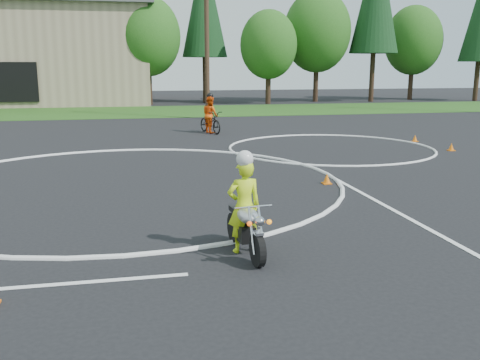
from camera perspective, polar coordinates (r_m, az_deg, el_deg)
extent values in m
plane|color=black|center=(12.33, -12.26, -3.32)|extent=(120.00, 120.00, 0.00)
cube|color=#1E4714|center=(39.04, -12.09, 7.11)|extent=(120.00, 10.00, 0.02)
torus|color=silver|center=(15.25, -12.22, -0.34)|extent=(12.12, 12.12, 0.12)
torus|color=silver|center=(21.62, 9.57, 3.38)|extent=(8.10, 8.10, 0.10)
cube|color=silver|center=(11.92, 17.96, -4.14)|extent=(0.12, 10.00, 0.01)
cylinder|color=black|center=(8.78, 1.90, -7.48)|extent=(0.17, 0.57, 0.56)
cylinder|color=black|center=(9.95, -0.63, -5.09)|extent=(0.17, 0.57, 0.56)
cube|color=black|center=(9.37, 0.46, -5.59)|extent=(0.31, 0.54, 0.28)
ellipsoid|color=silver|center=(9.10, 0.83, -3.81)|extent=(0.40, 0.63, 0.26)
cube|color=black|center=(9.54, -0.06, -3.29)|extent=(0.30, 0.58, 0.09)
cylinder|color=silver|center=(8.71, 1.23, -5.37)|extent=(0.08, 0.34, 0.75)
cylinder|color=silver|center=(8.77, 2.27, -5.26)|extent=(0.08, 0.34, 0.75)
cube|color=white|center=(8.66, 1.95, -5.67)|extent=(0.15, 0.22, 0.05)
cylinder|color=silver|center=(8.79, 1.42, -2.88)|extent=(0.65, 0.10, 0.03)
sphere|color=#B9B8BF|center=(8.53, 2.13, -4.44)|extent=(0.17, 0.17, 0.17)
sphere|color=#D8470A|center=(8.51, 1.02, -4.69)|extent=(0.08, 0.08, 0.08)
sphere|color=orange|center=(8.61, 3.14, -4.49)|extent=(0.08, 0.08, 0.08)
cylinder|color=white|center=(9.78, 0.61, -5.40)|extent=(0.15, 0.75, 0.07)
imported|color=#C2E518|center=(9.30, 0.43, -2.84)|extent=(0.64, 0.45, 1.65)
sphere|color=silver|center=(9.07, 0.52, 2.26)|extent=(0.30, 0.30, 0.30)
imported|color=black|center=(26.24, -3.17, 6.20)|extent=(1.33, 2.15, 1.07)
imported|color=#E94F0C|center=(26.20, -3.18, 6.97)|extent=(0.92, 1.03, 1.78)
sphere|color=black|center=(26.14, -3.20, 8.96)|extent=(0.31, 0.31, 0.31)
cone|color=orange|center=(22.24, 21.62, 3.31)|extent=(0.22, 0.22, 0.30)
cube|color=orange|center=(22.26, 21.59, 2.97)|extent=(0.24, 0.24, 0.03)
cone|color=orange|center=(15.04, 9.25, 0.16)|extent=(0.22, 0.22, 0.30)
cube|color=orange|center=(15.07, 9.23, -0.34)|extent=(0.24, 0.24, 0.03)
cone|color=orange|center=(24.37, 18.15, 4.26)|extent=(0.22, 0.22, 0.30)
cube|color=orange|center=(24.39, 18.13, 3.95)|extent=(0.24, 0.24, 0.03)
cube|color=black|center=(44.58, -22.68, 9.61)|extent=(3.00, 0.16, 3.00)
cylinder|color=#382619|center=(45.97, -9.64, 9.93)|extent=(0.44, 0.44, 3.24)
ellipsoid|color=#1E5116|center=(46.00, -9.82, 14.87)|extent=(5.40, 5.40, 6.48)
cylinder|color=#382619|center=(48.40, -3.73, 10.60)|extent=(0.44, 0.44, 3.96)
cone|color=black|center=(48.69, -3.84, 18.45)|extent=(3.96, 3.96, 9.35)
cylinder|color=#382619|center=(46.46, 3.02, 9.88)|extent=(0.44, 0.44, 2.88)
ellipsoid|color=#1E5116|center=(46.46, 3.07, 14.22)|extent=(4.80, 4.80, 5.76)
cylinder|color=#382619|center=(49.84, 8.09, 10.34)|extent=(0.44, 0.44, 3.60)
ellipsoid|color=#1E5116|center=(49.91, 8.24, 15.40)|extent=(6.00, 6.00, 7.20)
cylinder|color=#382619|center=(50.83, 13.89, 10.55)|extent=(0.44, 0.44, 4.32)
cylinder|color=#382619|center=(54.92, 17.74, 9.86)|extent=(0.44, 0.44, 3.24)
ellipsoid|color=#1E5116|center=(54.94, 18.01, 13.99)|extent=(5.40, 5.40, 6.48)
cylinder|color=#382619|center=(55.05, 23.90, 9.60)|extent=(0.44, 0.44, 3.60)
cylinder|color=#382619|center=(46.99, -14.63, 9.54)|extent=(0.44, 0.44, 2.88)
ellipsoid|color=#1E5116|center=(46.99, -14.86, 13.83)|extent=(4.80, 4.80, 5.76)
cylinder|color=#473321|center=(33.30, -3.56, 15.14)|extent=(0.28, 0.28, 10.00)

